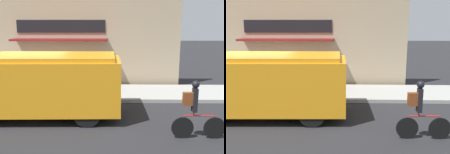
% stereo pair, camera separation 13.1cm
% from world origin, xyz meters
% --- Properties ---
extents(ground_plane, '(70.00, 70.00, 0.00)m').
position_xyz_m(ground_plane, '(0.00, 0.00, 0.00)').
color(ground_plane, '#232326').
extents(sidewalk, '(28.00, 2.54, 0.14)m').
position_xyz_m(sidewalk, '(0.00, 1.27, 0.07)').
color(sidewalk, '#999993').
rests_on(sidewalk, ground_plane).
extents(storefront, '(12.67, 1.05, 4.79)m').
position_xyz_m(storefront, '(0.02, 2.88, 2.40)').
color(storefront, tan).
rests_on(storefront, ground_plane).
extents(school_bus, '(5.53, 2.61, 2.13)m').
position_xyz_m(school_bus, '(0.83, -1.57, 1.13)').
color(school_bus, orange).
rests_on(school_bus, ground_plane).
extents(cyclist, '(1.50, 0.20, 1.64)m').
position_xyz_m(cyclist, '(5.38, -3.21, 0.81)').
color(cyclist, black).
rests_on(cyclist, ground_plane).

